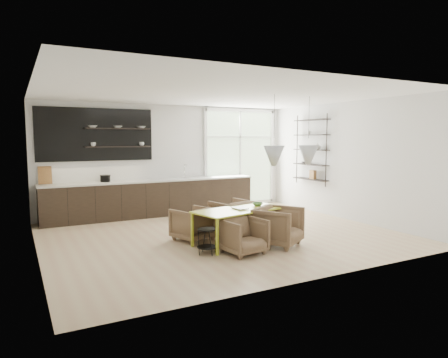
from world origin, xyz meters
TOP-DOWN VIEW (x-y plane):
  - room at (0.58, 1.10)m, footprint 7.02×6.01m
  - kitchen_run at (-0.69, 2.69)m, footprint 5.54×0.69m
  - right_shelving at (3.36, 1.17)m, footprint 0.26×1.22m
  - dining_table at (0.01, -0.75)m, footprint 1.94×1.18m
  - armchair_back_left at (-0.70, -0.12)m, footprint 0.88×0.90m
  - armchair_back_right at (0.28, 0.05)m, footprint 0.89×0.91m
  - armchair_front_left at (-0.31, -1.41)m, footprint 0.75×0.77m
  - armchair_front_right at (0.55, -1.25)m, footprint 1.09×1.09m
  - wire_stool at (-0.88, -1.14)m, footprint 0.36×0.36m
  - table_book at (-0.11, -0.77)m, footprint 0.24×0.31m
  - table_bowl at (0.50, -0.60)m, footprint 0.24×0.24m

SIDE VIEW (x-z plane):
  - wire_stool at x=-0.88m, z-range 0.06..0.52m
  - armchair_front_left at x=-0.31m, z-range 0.00..0.63m
  - armchair_back_left at x=-0.70m, z-range 0.00..0.65m
  - armchair_back_right at x=0.28m, z-range 0.00..0.70m
  - armchair_front_right at x=0.55m, z-range 0.00..0.73m
  - kitchen_run at x=-0.69m, z-range -0.78..1.97m
  - dining_table at x=0.01m, z-range 0.29..0.95m
  - table_book at x=-0.11m, z-range 0.66..0.69m
  - table_bowl at x=0.50m, z-range 0.66..0.73m
  - room at x=0.58m, z-range 0.00..2.92m
  - right_shelving at x=3.36m, z-range 0.70..2.60m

